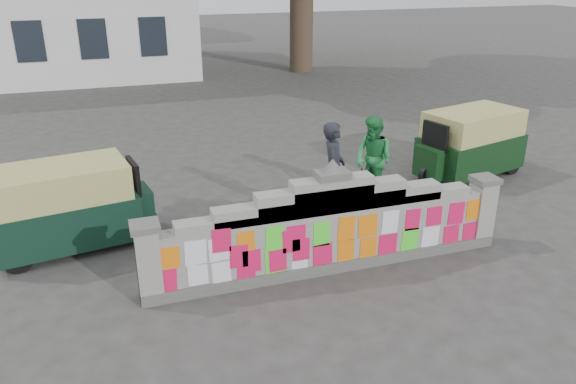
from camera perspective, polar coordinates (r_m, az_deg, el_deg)
The scene contains 7 objects.
ground at distance 9.86m, azimuth 4.21°, elevation -7.73°, with size 100.00×100.00×0.00m, color #383533.
parapet_wall at distance 9.50m, azimuth 4.35°, elevation -3.84°, with size 6.48×0.44×2.01m.
cyclist_bike at distance 11.20m, azimuth 4.52°, elevation -0.72°, with size 0.74×2.11×1.11m, color black.
cyclist_rider at distance 11.05m, azimuth 4.58°, elevation 1.12°, with size 0.69×0.45×1.88m, color black.
pedestrian at distance 12.45m, azimuth 8.66°, elevation 3.36°, with size 0.90×0.70×1.86m, color #248740.
rickshaw_left at distance 10.96m, azimuth -21.33°, elevation -1.27°, with size 2.96×1.72×1.59m.
rickshaw_right at distance 14.44m, azimuth 17.93°, elevation 4.81°, with size 3.02×1.94×1.62m.
Camera 1 is at (-3.40, -7.82, 4.94)m, focal length 35.00 mm.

